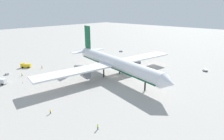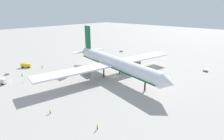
{
  "view_description": "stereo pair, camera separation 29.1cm",
  "coord_description": "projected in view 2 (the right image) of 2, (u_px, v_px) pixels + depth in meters",
  "views": [
    {
      "loc": [
        58.52,
        -66.55,
        33.34
      ],
      "look_at": [
        0.68,
        -3.27,
        4.73
      ],
      "focal_mm": 29.19,
      "sensor_mm": 36.0,
      "label": 1
    },
    {
      "loc": [
        58.74,
        -66.36,
        33.34
      ],
      "look_at": [
        0.68,
        -3.27,
        4.73
      ],
      "focal_mm": 29.19,
      "sensor_mm": 36.0,
      "label": 2
    }
  ],
  "objects": [
    {
      "name": "service_truck_0",
      "position": [
        26.0,
        65.0,
        109.39
      ],
      "size": [
        5.55,
        5.4,
        2.67
      ],
      "color": "yellow",
      "rests_on": "ground"
    },
    {
      "name": "service_truck_3",
      "position": [
        0.0,
        81.0,
        85.24
      ],
      "size": [
        6.52,
        5.44,
        2.83
      ],
      "color": "yellow",
      "rests_on": "ground"
    },
    {
      "name": "baggage_cart_1",
      "position": [
        7.0,
        73.0,
        97.89
      ],
      "size": [
        3.0,
        1.85,
        1.21
      ],
      "color": "gray",
      "rests_on": "ground"
    },
    {
      "name": "airliner",
      "position": [
        114.0,
        63.0,
        93.3
      ],
      "size": [
        71.26,
        80.94,
        24.07
      ],
      "color": "white",
      "rests_on": "ground"
    },
    {
      "name": "traffic_cone_0",
      "position": [
        89.0,
        58.0,
        130.73
      ],
      "size": [
        0.36,
        0.36,
        0.55
      ],
      "primitive_type": "cone",
      "color": "orange",
      "rests_on": "ground"
    },
    {
      "name": "baggage_cart_2",
      "position": [
        121.0,
        51.0,
        150.27
      ],
      "size": [
        3.16,
        2.83,
        1.27
      ],
      "color": "#595B60",
      "rests_on": "ground"
    },
    {
      "name": "ground_worker_4",
      "position": [
        42.0,
        67.0,
        107.81
      ],
      "size": [
        0.41,
        0.41,
        1.75
      ],
      "color": "#3F3F47",
      "rests_on": "ground"
    },
    {
      "name": "traffic_cone_2",
      "position": [
        108.0,
        56.0,
        134.98
      ],
      "size": [
        0.36,
        0.36,
        0.55
      ],
      "primitive_type": "cone",
      "color": "orange",
      "rests_on": "ground"
    },
    {
      "name": "ground_worker_2",
      "position": [
        97.0,
        127.0,
        52.98
      ],
      "size": [
        0.48,
        0.48,
        1.73
      ],
      "color": "navy",
      "rests_on": "ground"
    },
    {
      "name": "baggage_cart_0",
      "position": [
        206.0,
        70.0,
        102.75
      ],
      "size": [
        3.24,
        1.79,
        1.22
      ],
      "color": "#595B60",
      "rests_on": "ground"
    },
    {
      "name": "traffic_cone_1",
      "position": [
        23.0,
        82.0,
        86.67
      ],
      "size": [
        0.36,
        0.36,
        0.55
      ],
      "primitive_type": "cone",
      "color": "orange",
      "rests_on": "ground"
    },
    {
      "name": "ground_worker_3",
      "position": [
        50.0,
        111.0,
        61.12
      ],
      "size": [
        0.46,
        0.46,
        1.6
      ],
      "color": "#3F3F47",
      "rests_on": "ground"
    },
    {
      "name": "ground_plane",
      "position": [
        115.0,
        77.0,
        94.6
      ],
      "size": [
        600.0,
        600.0,
        0.0
      ],
      "primitive_type": "plane",
      "color": "#ADA8A0"
    },
    {
      "name": "ground_worker_0",
      "position": [
        22.0,
        74.0,
        95.53
      ],
      "size": [
        0.41,
        0.41,
        1.74
      ],
      "color": "black",
      "rests_on": "ground"
    },
    {
      "name": "traffic_cone_3",
      "position": [
        110.0,
        56.0,
        135.56
      ],
      "size": [
        0.36,
        0.36,
        0.55
      ],
      "primitive_type": "cone",
      "color": "orange",
      "rests_on": "ground"
    }
  ]
}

